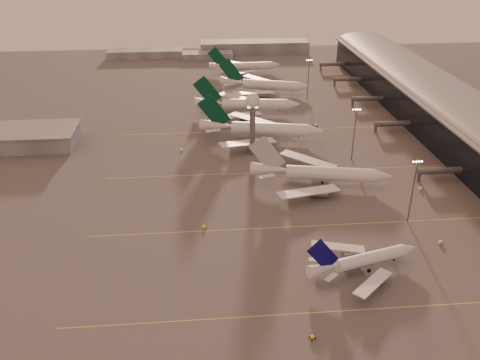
{
  "coord_description": "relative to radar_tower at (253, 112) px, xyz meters",
  "views": [
    {
      "loc": [
        -20.14,
        -97.53,
        97.69
      ],
      "look_at": [
        -4.77,
        74.93,
        9.54
      ],
      "focal_mm": 38.0,
      "sensor_mm": 36.0,
      "label": 1
    }
  ],
  "objects": [
    {
      "name": "ground",
      "position": [
        -5.0,
        -120.0,
        -20.95
      ],
      "size": [
        700.0,
        700.0,
        0.0
      ],
      "primitive_type": "plane",
      "color": "#4F4C4C",
      "rests_on": "ground"
    },
    {
      "name": "taxiway_markings",
      "position": [
        25.0,
        -64.0,
        -20.94
      ],
      "size": [
        180.0,
        185.25,
        0.02
      ],
      "color": "#EFE554",
      "rests_on": "ground"
    },
    {
      "name": "terminal",
      "position": [
        102.88,
        -9.91,
        -10.43
      ],
      "size": [
        57.0,
        362.0,
        23.04
      ],
      "color": "black",
      "rests_on": "ground"
    },
    {
      "name": "radar_tower",
      "position": [
        0.0,
        0.0,
        0.0
      ],
      "size": [
        6.4,
        6.4,
        31.1
      ],
      "color": "#5C5F64",
      "rests_on": "ground"
    },
    {
      "name": "mast_b",
      "position": [
        50.0,
        -65.0,
        -7.21
      ],
      "size": [
        3.6,
        0.56,
        25.0
      ],
      "color": "#5C5F64",
      "rests_on": "ground"
    },
    {
      "name": "mast_c",
      "position": [
        45.0,
        -10.0,
        -7.21
      ],
      "size": [
        3.6,
        0.56,
        25.0
      ],
      "color": "#5C5F64",
      "rests_on": "ground"
    },
    {
      "name": "mast_d",
      "position": [
        43.0,
        80.0,
        -7.21
      ],
      "size": [
        3.6,
        0.56,
        25.0
      ],
      "color": "#5C5F64",
      "rests_on": "ground"
    },
    {
      "name": "distant_horizon",
      "position": [
        -2.38,
        205.14,
        -17.06
      ],
      "size": [
        165.0,
        37.5,
        9.0
      ],
      "color": "slate",
      "rests_on": "ground"
    },
    {
      "name": "narrowbody_mid",
      "position": [
        24.65,
        -92.05,
        -17.82
      ],
      "size": [
        38.66,
        30.43,
        15.46
      ],
      "color": "white",
      "rests_on": "ground"
    },
    {
      "name": "widebody_white",
      "position": [
        24.83,
        -33.02,
        -17.36
      ],
      "size": [
        58.19,
        46.18,
        20.69
      ],
      "color": "white",
      "rests_on": "ground"
    },
    {
      "name": "greentail_a",
      "position": [
        6.62,
        18.13,
        -16.93
      ],
      "size": [
        62.03,
        49.62,
        22.76
      ],
      "color": "white",
      "rests_on": "ground"
    },
    {
      "name": "greentail_b",
      "position": [
        3.81,
        57.26,
        -17.08
      ],
      "size": [
        60.31,
        48.5,
        21.92
      ],
      "color": "white",
      "rests_on": "ground"
    },
    {
      "name": "greentail_c",
      "position": [
        18.69,
        95.68,
        -17.2
      ],
      "size": [
        56.95,
        45.36,
        21.22
      ],
      "color": "white",
      "rests_on": "ground"
    },
    {
      "name": "greentail_d",
      "position": [
        11.03,
        145.54,
        -17.55
      ],
      "size": [
        52.96,
        42.71,
        19.23
      ],
      "color": "white",
      "rests_on": "ground"
    },
    {
      "name": "gsv_tug_mid",
      "position": [
        2.64,
        -119.77,
        -20.5
      ],
      "size": [
        3.04,
        3.58,
        0.88
      ],
      "color": "yellow",
      "rests_on": "ground"
    },
    {
      "name": "gsv_truck_b",
      "position": [
        55.88,
        -79.89,
        -19.85
      ],
      "size": [
        5.67,
        3.88,
        2.16
      ],
      "color": "silver",
      "rests_on": "ground"
    },
    {
      "name": "gsv_truck_c",
      "position": [
        -23.99,
        -62.84,
        -19.9
      ],
      "size": [
        4.67,
        5.1,
        2.06
      ],
      "color": "yellow",
      "rests_on": "ground"
    },
    {
      "name": "gsv_catering_b",
      "position": [
        64.59,
        -41.77,
        -18.87
      ],
      "size": [
        5.54,
        4.04,
        4.16
      ],
      "color": "silver",
      "rests_on": "ground"
    },
    {
      "name": "gsv_truck_d",
      "position": [
        -33.09,
        7.34,
        -19.97
      ],
      "size": [
        2.71,
        5.02,
        1.92
      ],
      "color": "silver",
      "rests_on": "ground"
    },
    {
      "name": "gsv_tug_hangar",
      "position": [
        37.93,
        33.22,
        -20.4
      ],
      "size": [
        4.34,
        3.96,
        1.06
      ],
      "color": "silver",
      "rests_on": "ground"
    }
  ]
}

